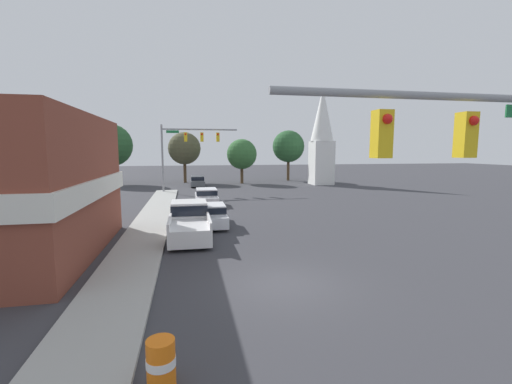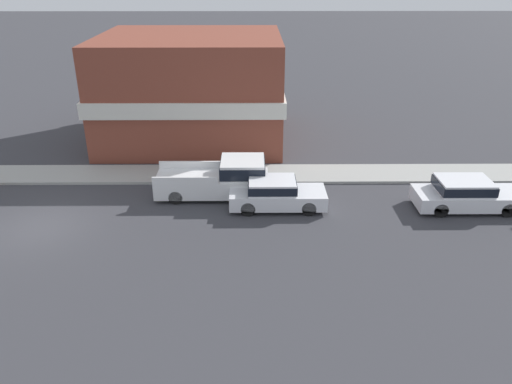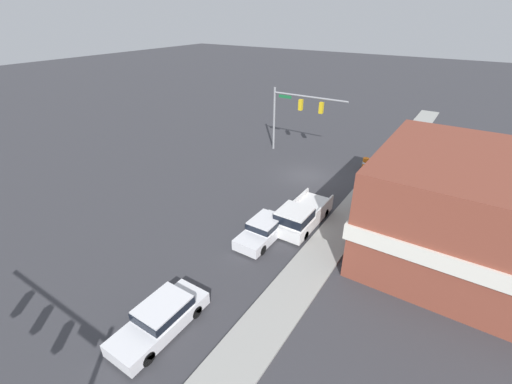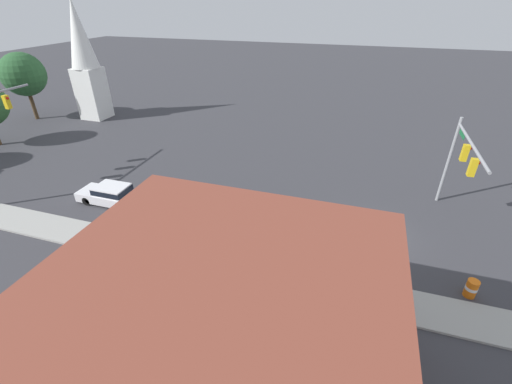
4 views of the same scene
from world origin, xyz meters
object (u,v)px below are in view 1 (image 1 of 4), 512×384
at_px(pickup_truck_parked, 189,220).
at_px(car_second_ahead, 206,196).
at_px(car_lead, 211,214).
at_px(construction_barrel, 161,363).
at_px(car_distant, 198,181).

bearing_deg(pickup_truck_parked, car_second_ahead, 82.18).
distance_m(car_lead, construction_barrel, 15.05).
relative_size(car_second_ahead, construction_barrel, 4.79).
distance_m(car_lead, car_distant, 24.34).
height_order(car_lead, construction_barrel, car_lead).
bearing_deg(car_distant, pickup_truck_parked, -92.63).
bearing_deg(construction_barrel, car_lead, 82.21).
bearing_deg(car_second_ahead, car_lead, -91.02).
xyz_separation_m(car_lead, car_second_ahead, (0.16, 8.74, 0.02)).
bearing_deg(car_second_ahead, construction_barrel, -95.31).
xyz_separation_m(car_lead, construction_barrel, (-2.04, -14.91, -0.22)).
bearing_deg(car_lead, car_second_ahead, 88.98).
relative_size(car_lead, pickup_truck_parked, 0.82).
distance_m(car_second_ahead, construction_barrel, 23.76).
bearing_deg(pickup_truck_parked, car_lead, 60.95).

